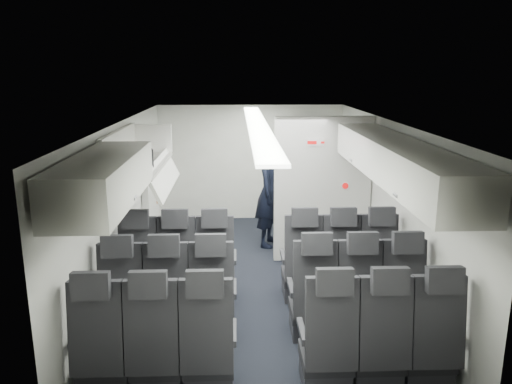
{
  "coord_description": "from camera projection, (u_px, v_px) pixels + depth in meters",
  "views": [
    {
      "loc": [
        -0.26,
        -6.21,
        2.78
      ],
      "look_at": [
        0.0,
        0.4,
        1.15
      ],
      "focal_mm": 35.0,
      "sensor_mm": 36.0,
      "label": 1
    }
  ],
  "objects": [
    {
      "name": "overhead_bin_left_rear",
      "position": [
        103.0,
        180.0,
        4.26
      ],
      "size": [
        0.53,
        1.8,
        0.4
      ],
      "color": "white",
      "rests_on": "cabin_shell"
    },
    {
      "name": "galley_unit",
      "position": [
        303.0,
        172.0,
        9.14
      ],
      "size": [
        0.85,
        0.52,
        1.9
      ],
      "color": "#939399",
      "rests_on": "cabin_shell"
    },
    {
      "name": "cabin_shell",
      "position": [
        257.0,
        201.0,
        6.43
      ],
      "size": [
        3.41,
        6.01,
        2.16
      ],
      "color": "black",
      "rests_on": "ground"
    },
    {
      "name": "flight_attendant",
      "position": [
        269.0,
        192.0,
        7.94
      ],
      "size": [
        0.6,
        0.74,
        1.76
      ],
      "primitive_type": "imported",
      "rotation": [
        0.0,
        0.0,
        1.26
      ],
      "color": "black",
      "rests_on": "ground"
    },
    {
      "name": "papers",
      "position": [
        282.0,
        179.0,
        7.85
      ],
      "size": [
        0.22,
        0.05,
        0.15
      ],
      "primitive_type": "cube",
      "rotation": [
        0.0,
        0.0,
        -0.11
      ],
      "color": "white",
      "rests_on": "flight_attendant"
    },
    {
      "name": "bulkhead_partition",
      "position": [
        322.0,
        190.0,
        7.25
      ],
      "size": [
        1.4,
        0.15,
        2.13
      ],
      "color": "silver",
      "rests_on": "cabin_shell"
    },
    {
      "name": "carry_on_bag",
      "position": [
        133.0,
        160.0,
        5.66
      ],
      "size": [
        0.5,
        0.42,
        0.25
      ],
      "primitive_type": "cube",
      "rotation": [
        0.0,
        0.0,
        0.33
      ],
      "color": "black",
      "rests_on": "overhead_bin_left_front_open"
    },
    {
      "name": "seat_row_mid",
      "position": [
        263.0,
        303.0,
        5.21
      ],
      "size": [
        3.33,
        0.56,
        1.24
      ],
      "color": "black",
      "rests_on": "cabin_shell"
    },
    {
      "name": "overhead_bin_left_front_open",
      "position": [
        138.0,
        159.0,
        5.98
      ],
      "size": [
        0.64,
        1.7,
        0.72
      ],
      "color": "#9E9E93",
      "rests_on": "cabin_shell"
    },
    {
      "name": "overhead_bin_right_rear",
      "position": [
        426.0,
        177.0,
        4.36
      ],
      "size": [
        0.53,
        1.8,
        0.4
      ],
      "color": "white",
      "rests_on": "cabin_shell"
    },
    {
      "name": "boarding_door",
      "position": [
        150.0,
        188.0,
        7.91
      ],
      "size": [
        0.12,
        1.27,
        1.86
      ],
      "color": "silver",
      "rests_on": "cabin_shell"
    },
    {
      "name": "seat_row_rear",
      "position": [
        268.0,
        350.0,
        4.33
      ],
      "size": [
        3.33,
        0.56,
        1.24
      ],
      "color": "black",
      "rests_on": "cabin_shell"
    },
    {
      "name": "overhead_bin_right_front",
      "position": [
        373.0,
        147.0,
        6.06
      ],
      "size": [
        0.53,
        1.7,
        0.4
      ],
      "color": "white",
      "rests_on": "cabin_shell"
    },
    {
      "name": "seat_row_front",
      "position": [
        259.0,
        270.0,
        6.08
      ],
      "size": [
        3.33,
        0.56,
        1.24
      ],
      "color": "black",
      "rests_on": "cabin_shell"
    }
  ]
}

